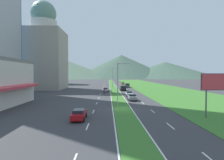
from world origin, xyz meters
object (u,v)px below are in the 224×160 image
at_px(street_lamp_near, 119,81).
at_px(street_lamp_far, 113,77).
at_px(car_0, 123,83).
at_px(car_2, 106,90).
at_px(car_1, 132,97).
at_px(car_3, 129,94).
at_px(street_lamp_mid, 116,79).
at_px(pickup_truck_1, 123,88).
at_px(pickup_truck_0, 127,85).
at_px(billboard_roadside, 218,84).
at_px(motorcycle_rider, 105,91).
at_px(car_4, 79,114).

xyz_separation_m(street_lamp_near, street_lamp_far, (0.24, 47.54, 0.28)).
bearing_deg(street_lamp_near, car_0, 84.83).
bearing_deg(car_2, car_1, -163.06).
distance_m(street_lamp_near, car_3, 18.06).
xyz_separation_m(street_lamp_mid, pickup_truck_1, (3.17, 11.37, -4.04)).
relative_size(street_lamp_near, car_0, 1.94).
relative_size(car_2, pickup_truck_0, 0.88).
height_order(street_lamp_mid, billboard_roadside, street_lamp_mid).
relative_size(car_0, car_2, 0.93).
bearing_deg(street_lamp_near, car_2, 95.78).
distance_m(billboard_roadside, motorcycle_rider, 38.67).
distance_m(street_lamp_near, car_0, 79.95).
bearing_deg(car_4, street_lamp_far, -6.50).
relative_size(car_0, motorcycle_rider, 2.23).
bearing_deg(car_0, car_3, -2.97).
distance_m(pickup_truck_1, motorcycle_rider, 12.59).
relative_size(street_lamp_mid, car_2, 1.80).
bearing_deg(street_lamp_near, car_1, 66.58).
height_order(car_0, car_2, car_0).
bearing_deg(motorcycle_rider, street_lamp_far, -9.08).
xyz_separation_m(billboard_roadside, car_1, (-10.10, 18.15, -4.16)).
bearing_deg(pickup_truck_1, motorcycle_rider, -34.37).
distance_m(car_2, motorcycle_rider, 6.29).
bearing_deg(car_4, billboard_roadside, -88.70).
relative_size(car_1, car_3, 0.91).
height_order(street_lamp_mid, pickup_truck_1, street_lamp_mid).
distance_m(car_0, pickup_truck_1, 44.47).
height_order(street_lamp_near, motorcycle_rider, street_lamp_near).
bearing_deg(motorcycle_rider, billboard_roadside, -153.41).
distance_m(street_lamp_far, billboard_roadside, 58.72).
distance_m(street_lamp_mid, street_lamp_far, 23.75).
relative_size(car_3, car_4, 1.02).
height_order(car_4, pickup_truck_0, pickup_truck_0).
distance_m(car_1, pickup_truck_0, 44.35).
distance_m(street_lamp_far, car_4, 58.14).
distance_m(car_3, car_4, 29.02).
relative_size(street_lamp_mid, pickup_truck_0, 1.59).
bearing_deg(pickup_truck_0, motorcycle_rider, -20.61).
relative_size(car_2, car_4, 1.03).
relative_size(car_0, car_4, 0.96).
height_order(car_0, pickup_truck_1, pickup_truck_1).
relative_size(street_lamp_near, motorcycle_rider, 4.32).
xyz_separation_m(street_lamp_far, pickup_truck_0, (6.89, 5.24, -4.30)).
relative_size(car_2, car_3, 1.01).
bearing_deg(car_1, motorcycle_rider, -156.34).
distance_m(billboard_roadside, pickup_truck_1, 46.06).
bearing_deg(car_3, pickup_truck_0, 174.90).
relative_size(street_lamp_mid, car_1, 1.98).
bearing_deg(car_0, street_lamp_mid, -6.81).
height_order(street_lamp_mid, car_1, street_lamp_mid).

